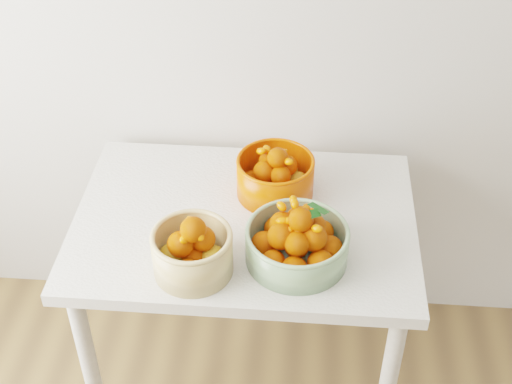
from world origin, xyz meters
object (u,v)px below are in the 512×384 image
bowl_cream (192,251)px  bowl_orange (276,176)px  table (245,242)px  bowl_green (297,242)px

bowl_cream → bowl_orange: bowl_cream is taller
table → bowl_green: (0.16, -0.16, 0.16)m
bowl_green → bowl_orange: bowl_green is taller
table → bowl_green: bowl_green is taller
bowl_green → bowl_orange: size_ratio=1.34×
bowl_cream → bowl_orange: (0.20, 0.35, -0.00)m
table → bowl_green: 0.27m
bowl_cream → bowl_green: size_ratio=0.59×
table → bowl_green: bearing=-44.7°
table → bowl_orange: 0.22m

